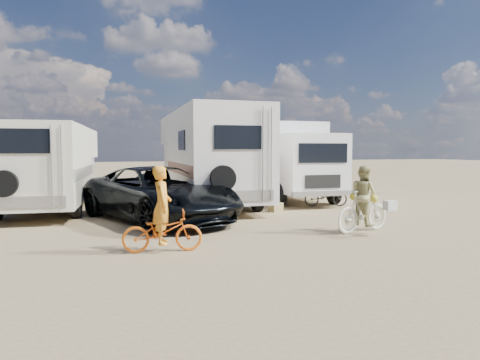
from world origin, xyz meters
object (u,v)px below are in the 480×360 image
object	(u,v)px
bike_man	(162,231)
rider_woman	(363,202)
bike_parked	(326,195)
box_truck	(288,162)
rv_main	(207,158)
dark_suv	(159,194)
crate	(276,207)
rider_man	(162,213)
cooler	(191,216)
rv_left	(51,168)
bike_woman	(363,211)

from	to	relation	value
bike_man	rider_woman	distance (m)	5.43
bike_parked	box_truck	bearing A→B (deg)	25.99
rv_main	dark_suv	distance (m)	4.58
rider_woman	crate	xyz separation A→B (m)	(-0.68, 4.26, -0.63)
rider_man	bike_man	bearing A→B (deg)	0.00
bike_parked	cooler	size ratio (longest dim) A/B	2.67
dark_suv	crate	distance (m)	4.28
dark_suv	bike_parked	xyz separation A→B (m)	(6.56, 1.35, -0.40)
bike_man	crate	bearing A→B (deg)	-37.00
rv_main	dark_suv	bearing A→B (deg)	-120.97
crate	dark_suv	bearing A→B (deg)	-170.99
rv_main	cooler	world-z (taller)	rv_main
box_truck	bike_man	bearing A→B (deg)	-127.75
dark_suv	bike_man	xyz separation A→B (m)	(-0.54, -4.16, -0.39)
rv_left	crate	distance (m)	8.29
crate	box_truck	bearing A→B (deg)	58.22
bike_woman	rider_woman	world-z (taller)	rider_woman
bike_woman	cooler	xyz separation A→B (m)	(-4.06, 2.71, -0.31)
rv_left	rv_main	bearing A→B (deg)	4.19
dark_suv	bike_woman	size ratio (longest dim) A/B	3.22
rider_woman	dark_suv	bearing A→B (deg)	38.64
bike_woman	cooler	bearing A→B (deg)	41.47
rv_left	cooler	xyz separation A→B (m)	(4.15, -4.73, -1.26)
dark_suv	cooler	bearing A→B (deg)	-69.93
dark_suv	bike_parked	bearing A→B (deg)	-9.93
rv_left	box_truck	bearing A→B (deg)	5.05
dark_suv	cooler	distance (m)	1.32
rider_man	crate	distance (m)	6.78
rv_left	dark_suv	size ratio (longest dim) A/B	1.33
cooler	crate	bearing A→B (deg)	31.76
rv_left	dark_suv	bearing A→B (deg)	-43.46
bike_woman	bike_parked	bearing A→B (deg)	-33.93
rv_left	dark_suv	world-z (taller)	rv_left
dark_suv	rider_woman	size ratio (longest dim) A/B	3.78
dark_suv	bike_woman	distance (m)	6.04
box_truck	bike_woman	bearing A→B (deg)	-97.51
dark_suv	bike_parked	distance (m)	6.71
bike_man	bike_woman	xyz separation A→B (m)	(5.39, 0.56, 0.11)
box_truck	dark_suv	bearing A→B (deg)	-146.01
rv_left	bike_parked	bearing A→B (deg)	-8.69
dark_suv	bike_man	size ratio (longest dim) A/B	3.54
rv_main	bike_parked	bearing A→B (deg)	-27.44
box_truck	cooler	distance (m)	7.22
bike_parked	crate	world-z (taller)	bike_parked
rv_main	box_truck	xyz separation A→B (m)	(3.63, 0.06, -0.17)
rv_main	crate	xyz separation A→B (m)	(1.69, -3.06, -1.67)
rv_main	dark_suv	world-z (taller)	rv_main
dark_suv	crate	size ratio (longest dim) A/B	15.09
rv_main	rider_man	xyz separation A→B (m)	(-3.02, -7.88, -1.00)
box_truck	bike_parked	bearing A→B (deg)	-77.21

